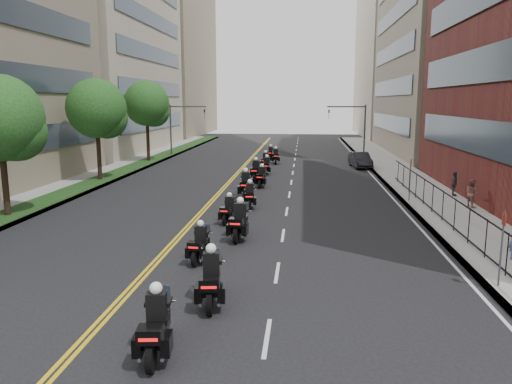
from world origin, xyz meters
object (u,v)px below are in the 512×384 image
motorcycle_1 (211,281)px  motorcycle_10 (265,161)px  pedestrian_b (472,193)px  motorcycle_0 (156,328)px  motorcycle_8 (256,171)px  motorcycle_5 (250,197)px  motorcycle_7 (262,178)px  motorcycle_9 (267,167)px  motorcycle_6 (245,186)px  motorcycle_2 (200,245)px  motorcycle_3 (240,223)px  parked_sedan (360,160)px  motorcycle_11 (276,157)px  pedestrian_c (454,184)px  motorcycle_4 (229,211)px  motorcycle_12 (270,154)px

motorcycle_1 → motorcycle_10: size_ratio=1.14×
pedestrian_b → motorcycle_0: bearing=120.5°
motorcycle_8 → motorcycle_0: bearing=-87.3°
motorcycle_5 → motorcycle_10: bearing=87.4°
motorcycle_7 → motorcycle_8: (-0.69, 2.72, 0.06)m
pedestrian_b → motorcycle_1: bearing=116.7°
motorcycle_0 → motorcycle_9: bearing=82.5°
motorcycle_1 → motorcycle_5: size_ratio=1.13×
motorcycle_6 → motorcycle_9: 10.00m
motorcycle_5 → motorcycle_2: bearing=-99.0°
motorcycle_8 → pedestrian_b: (13.04, -9.03, 0.23)m
motorcycle_3 → parked_sedan: 25.98m
motorcycle_11 → pedestrian_c: bearing=-57.0°
motorcycle_7 → motorcycle_3: bearing=-84.3°
motorcycle_3 → motorcycle_9: (-0.26, 19.66, -0.09)m
motorcycle_1 → pedestrian_b: motorcycle_1 is taller
motorcycle_5 → motorcycle_10: size_ratio=1.01×
motorcycle_4 → motorcycle_10: bearing=96.9°
parked_sedan → pedestrian_c: 14.79m
motorcycle_7 → pedestrian_b: 13.87m
motorcycle_0 → motorcycle_8: motorcycle_8 is taller
motorcycle_1 → motorcycle_10: motorcycle_1 is taller
motorcycle_0 → motorcycle_7: bearing=82.1°
motorcycle_2 → pedestrian_c: (13.30, 13.79, 0.30)m
motorcycle_0 → motorcycle_5: bearing=81.9°
motorcycle_4 → motorcycle_3: bearing=-64.9°
pedestrian_b → parked_sedan: bearing=-9.7°
motorcycle_10 → parked_sedan: 8.70m
motorcycle_10 → parked_sedan: size_ratio=0.52×
motorcycle_5 → motorcycle_10: (-0.41, 16.93, -0.00)m
motorcycle_0 → motorcycle_7: motorcycle_0 is taller
motorcycle_2 → motorcycle_7: 16.79m
motorcycle_6 → motorcycle_5: bearing=-81.3°
motorcycle_4 → pedestrian_b: pedestrian_b is taller
motorcycle_4 → pedestrian_b: 13.80m
parked_sedan → motorcycle_2: bearing=-114.1°
motorcycle_2 → pedestrian_b: pedestrian_b is taller
motorcycle_3 → motorcycle_8: motorcycle_3 is taller
motorcycle_6 → pedestrian_b: 13.28m
motorcycle_6 → pedestrian_c: (13.05, 0.89, 0.19)m
motorcycle_4 → motorcycle_9: motorcycle_9 is taller
parked_sedan → motorcycle_4: bearing=-118.3°
motorcycle_12 → motorcycle_0: bearing=-88.9°
motorcycle_6 → pedestrian_c: motorcycle_6 is taller
motorcycle_4 → parked_sedan: motorcycle_4 is taller
motorcycle_0 → motorcycle_8: (-0.17, 26.64, 0.00)m
motorcycle_4 → parked_sedan: size_ratio=0.49×
motorcycle_7 → motorcycle_10: (-0.50, 9.92, -0.01)m
motorcycle_2 → motorcycle_9: size_ratio=0.96×
motorcycle_3 → motorcycle_6: (-0.87, 9.68, -0.00)m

